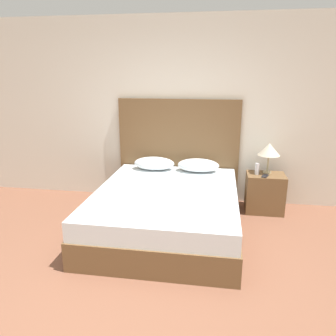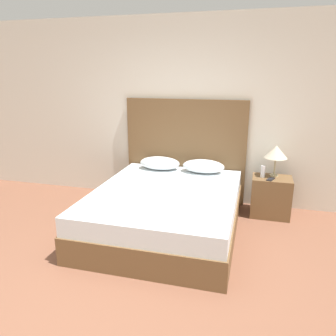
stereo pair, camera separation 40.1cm
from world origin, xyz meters
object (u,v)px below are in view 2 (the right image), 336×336
phone_on_bed (141,187)px  nightstand (271,197)px  bed (166,210)px  table_lamp (276,152)px  phone_on_nightstand (270,179)px

phone_on_bed → nightstand: size_ratio=0.30×
bed → nightstand: bearing=32.1°
table_lamp → phone_on_nightstand: (-0.05, -0.17, -0.33)m
nightstand → phone_on_bed: bearing=-154.1°
bed → table_lamp: 1.68m
table_lamp → phone_on_nightstand: table_lamp is taller
nightstand → phone_on_nightstand: 0.30m
phone_on_bed → table_lamp: size_ratio=0.39×
phone_on_bed → phone_on_nightstand: size_ratio=1.00×
bed → phone_on_nightstand: (1.24, 0.70, 0.29)m
phone_on_bed → nightstand: nightstand is taller
bed → phone_on_bed: (-0.32, 0.02, 0.27)m
phone_on_bed → table_lamp: 1.86m
phone_on_bed → table_lamp: table_lamp is taller
phone_on_nightstand → bed: bearing=-150.6°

